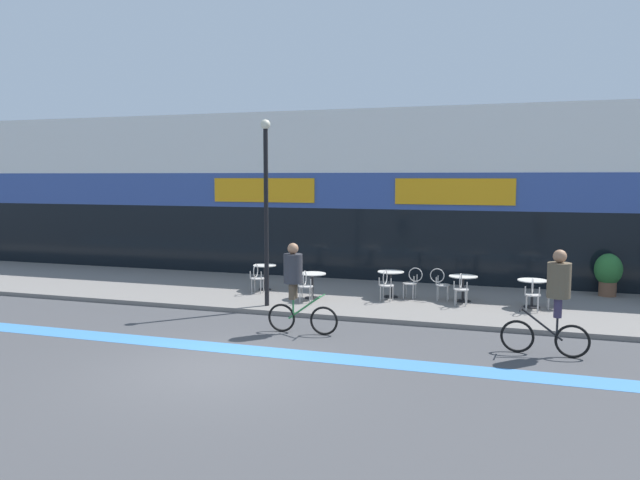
# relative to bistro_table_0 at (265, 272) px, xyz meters

# --- Properties ---
(ground_plane) EXTENTS (120.00, 120.00, 0.00)m
(ground_plane) POSITION_rel_bistro_table_0_xyz_m (2.11, -7.26, -0.67)
(ground_plane) COLOR #424244
(sidewalk_slab) EXTENTS (40.00, 5.50, 0.12)m
(sidewalk_slab) POSITION_rel_bistro_table_0_xyz_m (2.11, -0.01, -0.61)
(sidewalk_slab) COLOR slate
(sidewalk_slab) RESTS_ON ground
(storefront_facade) EXTENTS (40.00, 4.06, 5.84)m
(storefront_facade) POSITION_rel_bistro_table_0_xyz_m (2.11, 4.70, 2.24)
(storefront_facade) COLOR silver
(storefront_facade) RESTS_ON ground
(bike_lane_stripe) EXTENTS (36.00, 0.70, 0.01)m
(bike_lane_stripe) POSITION_rel_bistro_table_0_xyz_m (2.11, -5.95, -0.66)
(bike_lane_stripe) COLOR #3D7AB7
(bike_lane_stripe) RESTS_ON ground
(bistro_table_0) EXTENTS (0.70, 0.70, 0.77)m
(bistro_table_0) POSITION_rel_bistro_table_0_xyz_m (0.00, 0.00, 0.00)
(bistro_table_0) COLOR black
(bistro_table_0) RESTS_ON sidewalk_slab
(bistro_table_1) EXTENTS (0.79, 0.79, 0.73)m
(bistro_table_1) POSITION_rel_bistro_table_0_xyz_m (1.83, -0.84, -0.02)
(bistro_table_1) COLOR black
(bistro_table_1) RESTS_ON sidewalk_slab
(bistro_table_2) EXTENTS (0.76, 0.76, 0.76)m
(bistro_table_2) POSITION_rel_bistro_table_0_xyz_m (3.94, 0.00, -0.00)
(bistro_table_2) COLOR black
(bistro_table_2) RESTS_ON sidewalk_slab
(bistro_table_3) EXTENTS (0.79, 0.79, 0.72)m
(bistro_table_3) POSITION_rel_bistro_table_0_xyz_m (5.98, 0.03, -0.03)
(bistro_table_3) COLOR black
(bistro_table_3) RESTS_ON sidewalk_slab
(bistro_table_4) EXTENTS (0.77, 0.77, 0.74)m
(bistro_table_4) POSITION_rel_bistro_table_0_xyz_m (7.81, -0.22, -0.01)
(bistro_table_4) COLOR black
(bistro_table_4) RESTS_ON sidewalk_slab
(cafe_chair_0_near) EXTENTS (0.43, 0.59, 0.90)m
(cafe_chair_0_near) POSITION_rel_bistro_table_0_xyz_m (0.01, -0.63, -0.03)
(cafe_chair_0_near) COLOR #B7B2AD
(cafe_chair_0_near) RESTS_ON sidewalk_slab
(cafe_chair_1_near) EXTENTS (0.45, 0.60, 0.90)m
(cafe_chair_1_near) POSITION_rel_bistro_table_0_xyz_m (1.84, -1.46, -0.03)
(cafe_chair_1_near) COLOR #B7B2AD
(cafe_chair_1_near) RESTS_ON sidewalk_slab
(cafe_chair_2_near) EXTENTS (0.43, 0.59, 0.90)m
(cafe_chair_2_near) POSITION_rel_bistro_table_0_xyz_m (3.93, -0.62, -0.03)
(cafe_chair_2_near) COLOR #B7B2AD
(cafe_chair_2_near) RESTS_ON sidewalk_slab
(cafe_chair_2_side) EXTENTS (0.59, 0.44, 0.90)m
(cafe_chair_2_side) POSITION_rel_bistro_table_0_xyz_m (4.56, -0.00, -0.03)
(cafe_chair_2_side) COLOR #B7B2AD
(cafe_chair_2_side) RESTS_ON sidewalk_slab
(cafe_chair_3_near) EXTENTS (0.41, 0.58, 0.90)m
(cafe_chair_3_near) POSITION_rel_bistro_table_0_xyz_m (5.98, -0.60, -0.03)
(cafe_chair_3_near) COLOR #B7B2AD
(cafe_chair_3_near) RESTS_ON sidewalk_slab
(cafe_chair_3_side) EXTENTS (0.58, 0.41, 0.90)m
(cafe_chair_3_side) POSITION_rel_bistro_table_0_xyz_m (5.36, 0.03, -0.03)
(cafe_chair_3_side) COLOR #B7B2AD
(cafe_chair_3_side) RESTS_ON sidewalk_slab
(cafe_chair_4_near) EXTENTS (0.43, 0.59, 0.90)m
(cafe_chair_4_near) POSITION_rel_bistro_table_0_xyz_m (7.80, -0.84, -0.03)
(cafe_chair_4_near) COLOR #B7B2AD
(cafe_chair_4_near) RESTS_ON sidewalk_slab
(cafe_chair_4_side) EXTENTS (0.58, 0.42, 0.90)m
(cafe_chair_4_side) POSITION_rel_bistro_table_0_xyz_m (8.43, -0.21, -0.03)
(cafe_chair_4_side) COLOR #B7B2AD
(cafe_chair_4_side) RESTS_ON sidewalk_slab
(planter_pot) EXTENTS (0.78, 0.78, 1.25)m
(planter_pot) POSITION_rel_bistro_table_0_xyz_m (9.93, 2.14, 0.15)
(planter_pot) COLOR brown
(planter_pot) RESTS_ON sidewalk_slab
(lamp_post) EXTENTS (0.26, 0.26, 4.97)m
(lamp_post) POSITION_rel_bistro_table_0_xyz_m (0.98, -2.17, 2.34)
(lamp_post) COLOR black
(lamp_post) RESTS_ON sidewalk_slab
(cyclist_0) EXTENTS (1.69, 0.48, 2.09)m
(cyclist_0) POSITION_rel_bistro_table_0_xyz_m (2.58, -4.28, 0.55)
(cyclist_0) COLOR black
(cyclist_0) RESTS_ON ground
(cyclist_1) EXTENTS (1.73, 0.54, 2.16)m
(cyclist_1) POSITION_rel_bistro_table_0_xyz_m (8.17, -4.44, 0.61)
(cyclist_1) COLOR black
(cyclist_1) RESTS_ON ground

